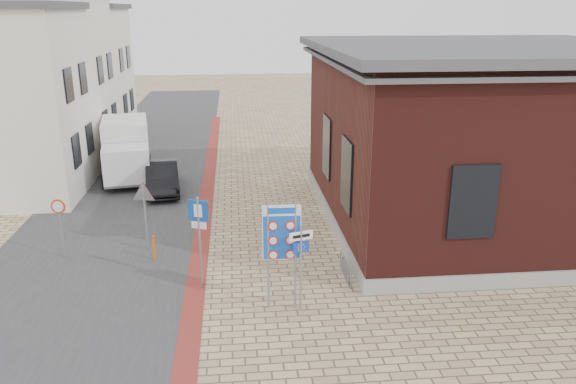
{
  "coord_description": "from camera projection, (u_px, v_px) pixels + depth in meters",
  "views": [
    {
      "loc": [
        -0.7,
        -13.46,
        8.02
      ],
      "look_at": [
        1.04,
        4.21,
        2.2
      ],
      "focal_mm": 35.0,
      "sensor_mm": 36.0,
      "label": 1
    }
  ],
  "objects": [
    {
      "name": "brick_building",
      "position": [
        486.0,
        132.0,
        21.66
      ],
      "size": [
        13.0,
        13.0,
        6.8
      ],
      "color": "gray",
      "rests_on": "ground"
    },
    {
      "name": "curb_strip",
      "position": [
        206.0,
        201.0,
        24.56
      ],
      "size": [
        0.6,
        40.0,
        0.02
      ],
      "primitive_type": "cube",
      "color": "maroon",
      "rests_on": "ground"
    },
    {
      "name": "bike_rack",
      "position": [
        346.0,
        269.0,
        17.54
      ],
      "size": [
        0.08,
        1.8,
        0.6
      ],
      "color": "slate",
      "rests_on": "ground"
    },
    {
      "name": "townhouse_mid",
      "position": [
        38.0,
        77.0,
        29.87
      ],
      "size": [
        7.4,
        6.4,
        9.1
      ],
      "color": "white",
      "rests_on": "ground"
    },
    {
      "name": "townhouse_far",
      "position": [
        70.0,
        72.0,
        35.67
      ],
      "size": [
        7.4,
        6.4,
        8.3
      ],
      "color": "white",
      "rests_on": "ground"
    },
    {
      "name": "road_strip",
      "position": [
        142.0,
        171.0,
        28.96
      ],
      "size": [
        7.0,
        60.0,
        0.02
      ],
      "primitive_type": "cube",
      "color": "#38383A",
      "rests_on": "ground"
    },
    {
      "name": "ground",
      "position": [
        265.0,
        318.0,
        15.29
      ],
      "size": [
        120.0,
        120.0,
        0.0
      ],
      "primitive_type": "plane",
      "color": "tan",
      "rests_on": "ground"
    },
    {
      "name": "border_sign",
      "position": [
        282.0,
        235.0,
        15.12
      ],
      "size": [
        1.05,
        0.09,
        3.07
      ],
      "rotation": [
        0.0,
        0.0,
        -0.03
      ],
      "color": "gray",
      "rests_on": "ground"
    },
    {
      "name": "yield_sign",
      "position": [
        144.0,
        200.0,
        18.98
      ],
      "size": [
        0.87,
        0.2,
        2.45
      ],
      "rotation": [
        0.0,
        0.0,
        -0.17
      ],
      "color": "gray",
      "rests_on": "ground"
    },
    {
      "name": "parking_sign",
      "position": [
        199.0,
        226.0,
        16.4
      ],
      "size": [
        0.6,
        0.26,
        2.85
      ],
      "rotation": [
        0.0,
        0.0,
        -0.37
      ],
      "color": "gray",
      "rests_on": "ground"
    },
    {
      "name": "essen_sign",
      "position": [
        301.0,
        255.0,
        15.15
      ],
      "size": [
        0.66,
        0.24,
        2.52
      ],
      "rotation": [
        0.0,
        0.0,
        0.3
      ],
      "color": "gray",
      "rests_on": "ground"
    },
    {
      "name": "box_truck",
      "position": [
        126.0,
        149.0,
        27.55
      ],
      "size": [
        2.94,
        5.61,
        2.79
      ],
      "rotation": [
        0.0,
        0.0,
        0.16
      ],
      "color": "slate",
      "rests_on": "ground"
    },
    {
      "name": "speed_sign",
      "position": [
        60.0,
        220.0,
        18.51
      ],
      "size": [
        0.49,
        0.12,
        2.1
      ],
      "rotation": [
        0.0,
        0.0,
        -0.18
      ],
      "color": "gray",
      "rests_on": "ground"
    },
    {
      "name": "bollard",
      "position": [
        154.0,
        248.0,
        18.64
      ],
      "size": [
        0.1,
        0.1,
        0.89
      ],
      "primitive_type": "cylinder",
      "rotation": [
        0.0,
        0.0,
        -0.27
      ],
      "color": "#F9570D",
      "rests_on": "ground"
    },
    {
      "name": "sedan",
      "position": [
        162.0,
        177.0,
        25.64
      ],
      "size": [
        1.95,
        4.26,
        1.35
      ],
      "primitive_type": "imported",
      "rotation": [
        0.0,
        0.0,
        0.13
      ],
      "color": "black",
      "rests_on": "ground"
    }
  ]
}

